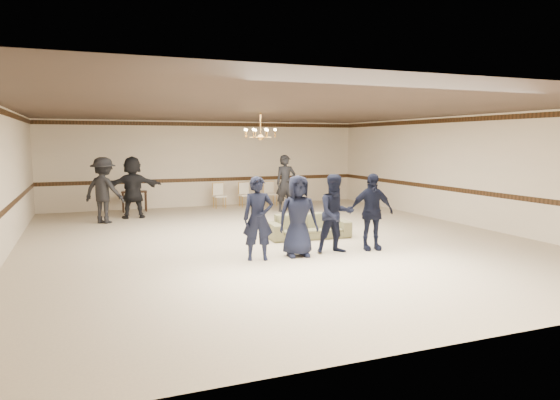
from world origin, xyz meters
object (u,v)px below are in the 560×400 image
Objects in this scene: banquet_chair_mid at (246,195)px; settee at (309,226)px; chandelier at (261,125)px; adult_mid at (133,187)px; boy_b at (298,216)px; boy_c at (336,214)px; boy_a at (258,218)px; console_table at (134,201)px; banquet_chair_left at (220,196)px; banquet_chair_right at (271,194)px; adult_right at (286,183)px; adult_left at (104,190)px; boy_d at (371,212)px.

settee is at bearing -98.58° from banquet_chair_mid.
chandelier is 0.47× the size of adult_mid.
boy_b and boy_c have the same top height.
settee is 6.39m from adult_mid.
boy_c is at bearing 120.58° from adult_mid.
adult_mid is (-1.86, 6.84, 0.12)m from boy_a.
console_table is at bearing 171.71° from banquet_chair_mid.
banquet_chair_left is 1.00× the size of banquet_chair_right.
adult_right is 2.03m from banquet_chair_mid.
chandelier is at bearing 107.34° from boy_c.
settee is at bearing 129.42° from adult_mid.
chandelier reaches higher than adult_right.
chandelier is 6.12m from banquet_chair_right.
chandelier is 5.84m from banquet_chair_mid.
boy_c is at bearing -92.15° from banquet_chair_left.
boy_b is 0.90m from boy_c.
chandelier is 0.47× the size of adult_left.
chandelier is 2.97m from settee.
boy_a is at bearing -134.62° from settee.
adult_mid is at bearing 177.89° from adult_right.
settee is at bearing -97.25° from banquet_chair_right.
chandelier is 0.54× the size of boy_b.
banquet_chair_mid is (2.31, 8.16, -0.41)m from boy_a.
settee is at bearing 55.15° from boy_a.
banquet_chair_mid is (0.51, 8.16, -0.41)m from boy_c.
adult_mid is at bearing 130.36° from settee.
adult_mid is (0.90, 0.70, 0.00)m from adult_left.
banquet_chair_mid is at bearing 2.79° from console_table.
adult_left is (-3.66, 6.14, 0.12)m from boy_b.
boy_b is 0.84× the size of settee.
banquet_chair_left is at bearing 99.15° from settee.
chandelier reaches higher than banquet_chair_right.
adult_right reaches higher than banquet_chair_left.
boy_a is at bearing -104.70° from banquet_chair_left.
boy_b is (0.90, -0.00, 0.00)m from boy_a.
boy_c is (0.90, 0.00, 0.00)m from boy_b.
boy_c is 1.86m from settee.
adult_mid is 4.41m from banquet_chair_mid.
console_table is at bearing 161.05° from adult_right.
boy_c reaches higher than banquet_chair_right.
boy_c is at bearing -77.03° from chandelier.
banquet_chair_left is (-0.49, 8.16, -0.41)m from boy_c.
boy_b is at bearing 157.45° from adult_left.
chandelier is 0.47× the size of adult_right.
boy_a is 0.90m from boy_b.
adult_right is at bearing 58.33° from chandelier.
boy_d is 2.02× the size of console_table.
boy_b is 0.88× the size of adult_mid.
boy_d is 8.20m from banquet_chair_right.
banquet_chair_left is 1.06× the size of console_table.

